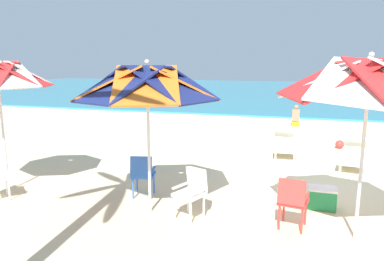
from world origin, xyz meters
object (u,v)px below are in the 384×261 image
Objects in this scene: beach_umbrella_0 at (369,81)px; plastic_chair_2 at (143,173)px; sun_lounger_0 at (354,154)px; beach_ball at (340,144)px; cooler_box at (322,198)px; plastic_chair_1 at (192,190)px; sun_lounger_1 at (284,143)px; beachgoer_seated at (296,119)px; beach_umbrella_1 at (147,84)px; plastic_chair_0 at (293,200)px.

beach_umbrella_0 is 3.21× the size of plastic_chair_2.
sun_lounger_0 is 8.52× the size of beach_ball.
beach_ball is at bearing 81.61° from cooler_box.
plastic_chair_1 is 5.37m from sun_lounger_1.
plastic_chair_1 is 3.32× the size of beach_ball.
sun_lounger_0 is 3.44m from cooler_box.
beachgoer_seated is (0.22, 4.96, 0.01)m from sun_lounger_1.
beach_umbrella_1 is at bearing -55.48° from plastic_chair_2.
plastic_chair_2 reaches higher than sun_lounger_0.
plastic_chair_2 reaches higher than sun_lounger_1.
plastic_chair_1 is at bearing -153.59° from cooler_box.
beach_umbrella_0 is 10.68× the size of beach_ball.
beachgoer_seated is (-1.58, 5.79, 0.01)m from sun_lounger_0.
beachgoer_seated is at bearing 87.41° from sun_lounger_1.
cooler_box is at bearing -98.39° from beach_ball.
plastic_chair_1 is (-2.59, -0.01, -1.89)m from beach_umbrella_0.
beach_ball is at bearing 31.61° from sun_lounger_1.
beach_ball is 0.28× the size of beachgoer_seated.
beachgoer_seated is at bearing 90.84° from plastic_chair_0.
beach_umbrella_1 is 1.95m from plastic_chair_2.
sun_lounger_1 is 4.96m from beachgoer_seated.
plastic_chair_2 is at bearing 124.52° from beach_umbrella_1.
sun_lounger_0 is 1.99m from sun_lounger_1.
plastic_chair_2 is 6.97m from beach_ball.
sun_lounger_1 is at bearing 155.41° from sun_lounger_0.
sun_lounger_0 reaches higher than beach_ball.
plastic_chair_0 is at bearing -101.59° from beach_ball.
cooler_box is at bearing 7.61° from plastic_chair_2.
plastic_chair_1 is 0.40× the size of sun_lounger_1.
sun_lounger_1 is (1.28, 5.21, -0.22)m from plastic_chair_1.
sun_lounger_0 is (0.50, 4.38, -2.10)m from beach_umbrella_0.
beach_umbrella_1 reaches higher than sun_lounger_0.
plastic_chair_1 is at bearing -125.18° from sun_lounger_0.
plastic_chair_1 reaches higher than beach_ball.
beach_umbrella_0 is 1.25× the size of sun_lounger_0.
sun_lounger_0 and sun_lounger_1 have the same top height.
plastic_chair_2 is 3.42m from cooler_box.
beach_ball is (0.33, 6.21, -2.26)m from beach_umbrella_0.
beach_umbrella_1 reaches higher than plastic_chair_1.
plastic_chair_1 is 0.39× the size of sun_lounger_0.
sun_lounger_0 reaches higher than cooler_box.
sun_lounger_0 is at bearing 74.33° from cooler_box.
beach_umbrella_1 is at bearing -120.79° from beach_ball.
plastic_chair_2 is at bearing 170.83° from beach_umbrella_0.
sun_lounger_0 is at bearing 54.82° from plastic_chair_1.
plastic_chair_2 is 0.39× the size of sun_lounger_0.
beach_umbrella_0 reaches higher than sun_lounger_1.
plastic_chair_0 is 1.66m from plastic_chair_1.
sun_lounger_0 is at bearing -84.71° from beach_ball.
beach_umbrella_0 is at bearing -83.90° from beachgoer_seated.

